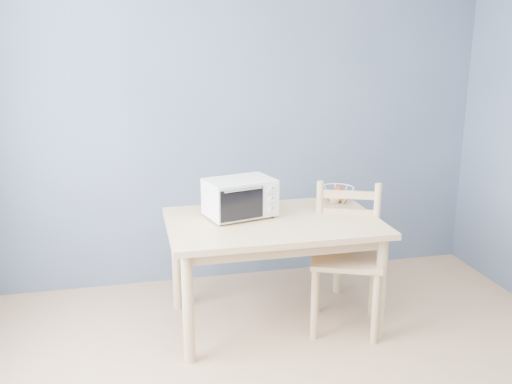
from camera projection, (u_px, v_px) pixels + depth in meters
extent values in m
cube|color=slate|center=(236.00, 120.00, 4.44)|extent=(4.00, 0.01, 2.60)
cube|color=tan|center=(273.00, 223.00, 3.79)|extent=(1.40, 0.90, 0.04)
cylinder|color=tan|center=(188.00, 309.00, 3.41)|extent=(0.07, 0.07, 0.71)
cylinder|color=tan|center=(380.00, 289.00, 3.67)|extent=(0.07, 0.07, 0.71)
cylinder|color=tan|center=(177.00, 262.00, 4.10)|extent=(0.07, 0.07, 0.71)
cylinder|color=tan|center=(339.00, 249.00, 4.37)|extent=(0.07, 0.07, 0.71)
cube|color=silver|center=(240.00, 197.00, 3.81)|extent=(0.50, 0.40, 0.25)
cube|color=black|center=(232.00, 198.00, 3.79)|extent=(0.34, 0.32, 0.19)
cube|color=black|center=(242.00, 204.00, 3.66)|extent=(0.29, 0.08, 0.21)
cylinder|color=silver|center=(243.00, 190.00, 3.62)|extent=(0.26, 0.08, 0.01)
cube|color=silver|center=(271.00, 199.00, 3.76)|extent=(0.12, 0.04, 0.23)
cylinder|color=black|center=(221.00, 224.00, 3.67)|extent=(0.02, 0.02, 0.01)
cylinder|color=black|center=(272.00, 216.00, 3.84)|extent=(0.02, 0.02, 0.01)
cylinder|color=black|center=(208.00, 215.00, 3.86)|extent=(0.02, 0.02, 0.01)
cylinder|color=black|center=(257.00, 208.00, 4.03)|extent=(0.02, 0.02, 0.01)
cylinder|color=silver|center=(272.00, 190.00, 3.73)|extent=(0.05, 0.03, 0.04)
cylinder|color=silver|center=(272.00, 200.00, 3.75)|extent=(0.05, 0.03, 0.04)
cylinder|color=silver|center=(272.00, 210.00, 3.77)|extent=(0.05, 0.03, 0.04)
torus|color=white|center=(337.00, 188.00, 4.14)|extent=(0.31, 0.31, 0.01)
torus|color=white|center=(337.00, 195.00, 4.15)|extent=(0.24, 0.24, 0.01)
torus|color=white|center=(336.00, 202.00, 4.17)|extent=(0.14, 0.14, 0.01)
sphere|color=red|center=(332.00, 197.00, 4.16)|extent=(0.08, 0.08, 0.08)
sphere|color=#BE7C16|center=(343.00, 198.00, 4.15)|extent=(0.08, 0.08, 0.08)
sphere|color=#F0B25D|center=(335.00, 196.00, 4.20)|extent=(0.07, 0.07, 0.07)
sphere|color=red|center=(338.00, 191.00, 4.14)|extent=(0.07, 0.07, 0.07)
sphere|color=#F0B25D|center=(335.00, 199.00, 4.11)|extent=(0.07, 0.07, 0.07)
cube|color=tan|center=(346.00, 258.00, 3.79)|extent=(0.59, 0.59, 0.03)
cylinder|color=tan|center=(314.00, 305.00, 3.70)|extent=(0.05, 0.05, 0.49)
cylinder|color=tan|center=(375.00, 309.00, 3.64)|extent=(0.05, 0.05, 0.49)
cylinder|color=tan|center=(317.00, 280.00, 4.07)|extent=(0.05, 0.05, 0.49)
cylinder|color=tan|center=(373.00, 284.00, 4.01)|extent=(0.05, 0.05, 0.49)
cylinder|color=tan|center=(319.00, 215.00, 3.94)|extent=(0.05, 0.05, 0.49)
cylinder|color=tan|center=(377.00, 218.00, 3.89)|extent=(0.05, 0.05, 0.49)
cube|color=tan|center=(347.00, 231.00, 3.94)|extent=(0.37, 0.16, 0.05)
cube|color=tan|center=(348.00, 213.00, 3.91)|extent=(0.37, 0.16, 0.05)
cube|color=tan|center=(349.00, 195.00, 3.87)|extent=(0.37, 0.16, 0.05)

